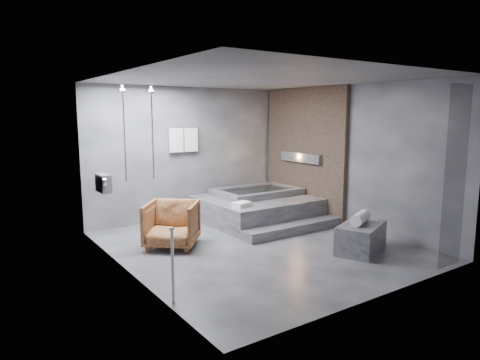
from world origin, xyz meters
TOP-DOWN VIEW (x-y plane):
  - room at (0.40, 0.24)m, footprint 5.00×5.04m
  - tub_deck at (1.05, 1.45)m, footprint 2.20×2.00m
  - tub_step at (1.05, 0.27)m, footprint 2.20×0.36m
  - concrete_bench at (1.24, -1.18)m, footprint 1.17×0.93m
  - driftwood_chair at (-1.22, 0.79)m, footprint 1.19×1.19m
  - rolled_towel at (1.22, -1.17)m, footprint 0.57×0.39m
  - deck_towel at (0.26, 0.85)m, footprint 0.38×0.31m

SIDE VIEW (x-z plane):
  - tub_step at x=1.05m, z-range 0.00..0.18m
  - concrete_bench at x=1.24m, z-range 0.00..0.46m
  - tub_deck at x=1.05m, z-range 0.00..0.50m
  - driftwood_chair at x=-1.22m, z-range 0.00..0.78m
  - deck_towel at x=0.26m, z-range 0.50..0.59m
  - rolled_towel at x=1.22m, z-range 0.46..0.66m
  - room at x=0.40m, z-range 0.32..3.14m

